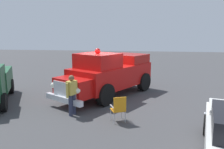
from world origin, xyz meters
The scene contains 4 objects.
ground_plane centered at (0.00, 0.00, 0.00)m, with size 60.00×60.00×0.00m, color #424244.
vintage_fire_truck centered at (-0.30, 0.15, 1.20)m, with size 6.24×4.84×2.59m.
lawn_chair_spare centered at (3.42, 1.12, 0.59)m, with size 0.66×0.66×1.02m.
spectator_standing centered at (2.93, -0.86, 0.96)m, with size 0.63×0.40×1.68m.
Camera 1 is at (11.38, 2.05, 3.34)m, focal length 35.95 mm.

